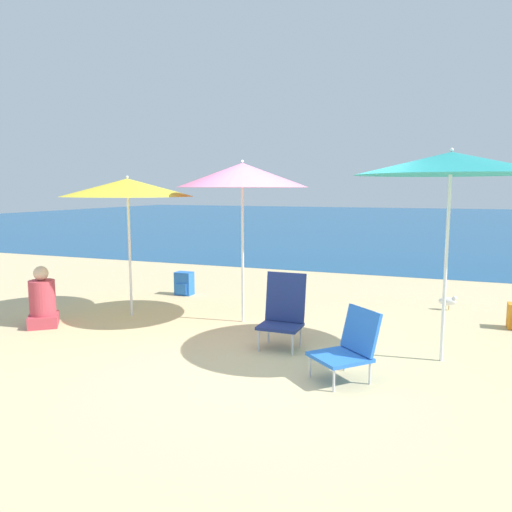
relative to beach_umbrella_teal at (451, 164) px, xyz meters
name	(u,v)px	position (x,y,z in m)	size (l,w,h in m)	color
ground_plane	(279,356)	(-1.72, -0.48, -2.13)	(60.00, 60.00, 0.00)	#D1BA89
sea_water	(416,221)	(-1.72, 25.27, -2.13)	(60.00, 40.00, 0.01)	navy
beach_umbrella_teal	(451,164)	(0.00, 0.00, 0.00)	(2.00, 2.00, 2.29)	white
beach_umbrella_pink	(242,175)	(-2.66, 0.72, -0.08)	(1.81, 1.81, 2.26)	white
beach_umbrella_yellow	(128,188)	(-4.33, 0.44, -0.25)	(1.89, 1.89, 2.06)	white
beach_chair_blue	(349,345)	(-0.85, -0.89, -1.79)	(0.74, 0.74, 0.70)	silver
beach_chair_navy	(283,310)	(-1.78, -0.13, -1.69)	(0.49, 0.47, 0.88)	silver
person_seated_near	(43,302)	(-5.13, -0.46, -1.80)	(0.57, 0.58, 0.83)	#BF3F4C
backpack_blue	(184,284)	(-4.32, 2.03, -1.93)	(0.30, 0.24, 0.41)	blue
seagull	(448,301)	(0.07, 2.50, -1.99)	(0.27, 0.11, 0.23)	gold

